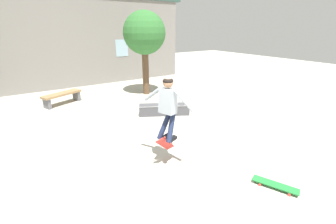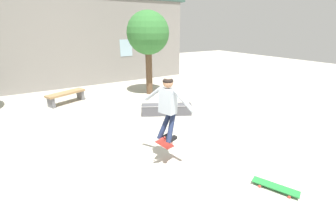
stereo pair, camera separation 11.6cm
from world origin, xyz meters
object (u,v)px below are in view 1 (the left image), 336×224
object	(u,v)px
skater	(168,104)
skate_ledge	(164,109)
skateboard_resting	(275,185)
tree_right	(144,34)
park_bench	(62,96)
skateboard_flipping	(165,144)

from	to	relation	value
skater	skate_ledge	bearing A→B (deg)	40.34
skateboard_resting	tree_right	bearing A→B (deg)	148.27
tree_right	park_bench	xyz separation A→B (m)	(-3.57, 0.46, -2.32)
skate_ledge	skateboard_resting	bearing A→B (deg)	-65.60
park_bench	skater	xyz separation A→B (m)	(1.28, -5.89, 1.10)
park_bench	skateboard_resting	distance (m)	8.14
tree_right	skateboard_resting	size ratio (longest dim) A/B	4.26
tree_right	skate_ledge	size ratio (longest dim) A/B	2.09
tree_right	skater	distance (m)	6.02
tree_right	skater	bearing A→B (deg)	-112.84
tree_right	skateboard_flipping	distance (m)	6.25
park_bench	skater	world-z (taller)	skater
skater	skateboard_resting	size ratio (longest dim) A/B	1.63
skater	skateboard_flipping	xyz separation A→B (m)	(-0.04, 0.06, -0.95)
park_bench	skateboard_resting	size ratio (longest dim) A/B	1.87
skater	skateboard_flipping	size ratio (longest dim) A/B	2.14
park_bench	skateboard_flipping	distance (m)	5.96
tree_right	park_bench	bearing A→B (deg)	172.70
skateboard_resting	skater	bearing A→B (deg)	-168.65
skate_ledge	park_bench	bearing A→B (deg)	159.02
park_bench	skater	bearing A→B (deg)	-101.51
skateboard_flipping	skateboard_resting	world-z (taller)	skateboard_flipping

